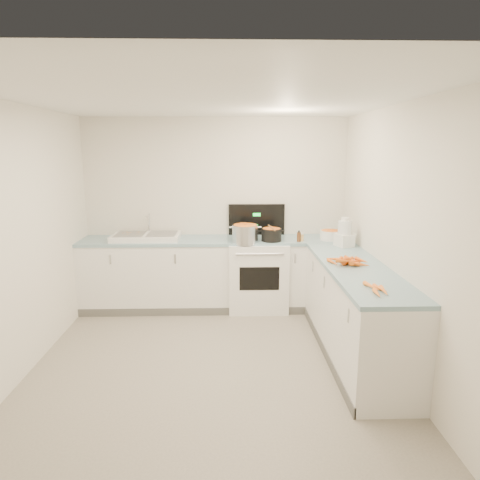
{
  "coord_description": "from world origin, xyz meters",
  "views": [
    {
      "loc": [
        0.16,
        -3.77,
        2.09
      ],
      "look_at": [
        0.3,
        1.1,
        1.05
      ],
      "focal_mm": 32.0,
      "sensor_mm": 36.0,
      "label": 1
    }
  ],
  "objects_px": {
    "food_processor": "(344,234)",
    "mixing_bowl": "(330,235)",
    "black_pot": "(271,236)",
    "stove": "(258,273)",
    "spice_jar": "(302,238)",
    "extract_bottle": "(299,237)",
    "steel_pot": "(245,234)",
    "sink": "(146,236)"
  },
  "relations": [
    {
      "from": "stove",
      "to": "spice_jar",
      "type": "height_order",
      "value": "stove"
    },
    {
      "from": "steel_pot",
      "to": "food_processor",
      "type": "relative_size",
      "value": 0.92
    },
    {
      "from": "steel_pot",
      "to": "sink",
      "type": "bearing_deg",
      "value": 171.41
    },
    {
      "from": "steel_pot",
      "to": "spice_jar",
      "type": "relative_size",
      "value": 3.58
    },
    {
      "from": "food_processor",
      "to": "mixing_bowl",
      "type": "bearing_deg",
      "value": 101.62
    },
    {
      "from": "black_pot",
      "to": "food_processor",
      "type": "distance_m",
      "value": 0.91
    },
    {
      "from": "black_pot",
      "to": "mixing_bowl",
      "type": "xyz_separation_m",
      "value": [
        0.77,
        0.05,
        -0.01
      ]
    },
    {
      "from": "steel_pot",
      "to": "mixing_bowl",
      "type": "xyz_separation_m",
      "value": [
        1.1,
        0.09,
        -0.04
      ]
    },
    {
      "from": "steel_pot",
      "to": "spice_jar",
      "type": "distance_m",
      "value": 0.72
    },
    {
      "from": "food_processor",
      "to": "black_pot",
      "type": "bearing_deg",
      "value": 159.07
    },
    {
      "from": "stove",
      "to": "black_pot",
      "type": "bearing_deg",
      "value": -40.71
    },
    {
      "from": "black_pot",
      "to": "mixing_bowl",
      "type": "relative_size",
      "value": 0.95
    },
    {
      "from": "steel_pot",
      "to": "black_pot",
      "type": "bearing_deg",
      "value": 6.32
    },
    {
      "from": "extract_bottle",
      "to": "sink",
      "type": "bearing_deg",
      "value": 174.03
    },
    {
      "from": "food_processor",
      "to": "steel_pot",
      "type": "bearing_deg",
      "value": 166.39
    },
    {
      "from": "black_pot",
      "to": "extract_bottle",
      "type": "height_order",
      "value": "black_pot"
    },
    {
      "from": "black_pot",
      "to": "mixing_bowl",
      "type": "distance_m",
      "value": 0.77
    },
    {
      "from": "sink",
      "to": "black_pot",
      "type": "distance_m",
      "value": 1.62
    },
    {
      "from": "sink",
      "to": "extract_bottle",
      "type": "xyz_separation_m",
      "value": [
        1.96,
        -0.2,
        0.02
      ]
    },
    {
      "from": "mixing_bowl",
      "to": "spice_jar",
      "type": "relative_size",
      "value": 2.96
    },
    {
      "from": "food_processor",
      "to": "sink",
      "type": "bearing_deg",
      "value": 168.97
    },
    {
      "from": "black_pot",
      "to": "mixing_bowl",
      "type": "bearing_deg",
      "value": 3.88
    },
    {
      "from": "extract_bottle",
      "to": "stove",
      "type": "bearing_deg",
      "value": 159.5
    },
    {
      "from": "mixing_bowl",
      "to": "extract_bottle",
      "type": "distance_m",
      "value": 0.44
    },
    {
      "from": "extract_bottle",
      "to": "spice_jar",
      "type": "xyz_separation_m",
      "value": [
        0.04,
        0.03,
        -0.01
      ]
    },
    {
      "from": "stove",
      "to": "black_pot",
      "type": "distance_m",
      "value": 0.58
    },
    {
      "from": "black_pot",
      "to": "extract_bottle",
      "type": "bearing_deg",
      "value": -8.14
    },
    {
      "from": "stove",
      "to": "sink",
      "type": "relative_size",
      "value": 1.58
    },
    {
      "from": "extract_bottle",
      "to": "steel_pot",
      "type": "bearing_deg",
      "value": 179.01
    },
    {
      "from": "sink",
      "to": "steel_pot",
      "type": "xyz_separation_m",
      "value": [
        1.28,
        -0.19,
        0.06
      ]
    },
    {
      "from": "stove",
      "to": "extract_bottle",
      "type": "bearing_deg",
      "value": -20.5
    },
    {
      "from": "stove",
      "to": "mixing_bowl",
      "type": "xyz_separation_m",
      "value": [
        0.93,
        -0.09,
        0.53
      ]
    },
    {
      "from": "stove",
      "to": "food_processor",
      "type": "distance_m",
      "value": 1.27
    },
    {
      "from": "black_pot",
      "to": "stove",
      "type": "bearing_deg",
      "value": 139.29
    },
    {
      "from": "black_pot",
      "to": "extract_bottle",
      "type": "relative_size",
      "value": 2.13
    },
    {
      "from": "sink",
      "to": "mixing_bowl",
      "type": "bearing_deg",
      "value": -2.49
    },
    {
      "from": "mixing_bowl",
      "to": "stove",
      "type": "bearing_deg",
      "value": 174.62
    },
    {
      "from": "black_pot",
      "to": "spice_jar",
      "type": "height_order",
      "value": "black_pot"
    },
    {
      "from": "extract_bottle",
      "to": "spice_jar",
      "type": "bearing_deg",
      "value": 36.99
    },
    {
      "from": "spice_jar",
      "to": "mixing_bowl",
      "type": "bearing_deg",
      "value": 10.32
    },
    {
      "from": "spice_jar",
      "to": "food_processor",
      "type": "xyz_separation_m",
      "value": [
        0.46,
        -0.31,
        0.11
      ]
    },
    {
      "from": "extract_bottle",
      "to": "mixing_bowl",
      "type": "bearing_deg",
      "value": 13.36
    }
  ]
}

